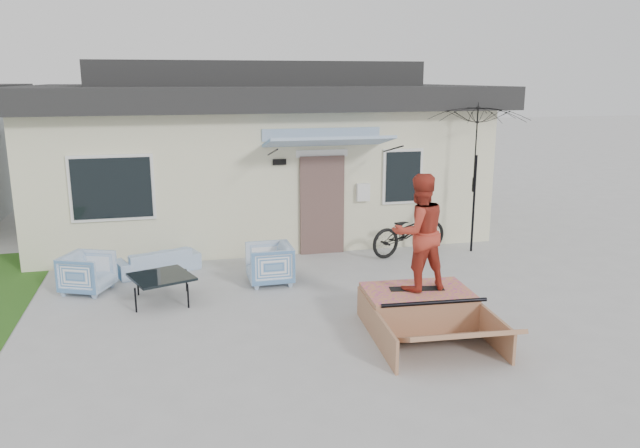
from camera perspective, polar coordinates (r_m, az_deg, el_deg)
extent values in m
plane|color=#A8A8A8|center=(8.96, 0.90, -10.86)|extent=(90.00, 90.00, 0.00)
cube|color=beige|center=(16.18, -6.32, 5.59)|extent=(10.00, 7.00, 3.00)
cube|color=black|center=(16.04, -6.48, 11.80)|extent=(10.80, 7.80, 0.50)
cube|color=black|center=(16.03, -6.54, 13.76)|extent=(7.50, 4.50, 0.60)
cube|color=brown|center=(13.00, 0.19, 1.74)|extent=(0.95, 0.08, 2.10)
cube|color=white|center=(12.59, -18.73, 3.19)|extent=(1.60, 0.06, 1.30)
cube|color=white|center=(13.46, 7.66, 4.40)|extent=(0.90, 0.06, 1.20)
cube|color=#4277B3|center=(12.30, 0.78, 7.67)|extent=(2.50, 1.09, 0.29)
imported|color=#4277B3|center=(12.31, -14.89, -2.95)|extent=(1.64, 0.97, 0.62)
imported|color=#4277B3|center=(11.53, -20.78, -4.10)|extent=(0.95, 0.97, 0.77)
imported|color=#4277B3|center=(11.27, -4.72, -3.52)|extent=(0.74, 0.79, 0.81)
cube|color=black|center=(10.72, -14.45, -5.82)|extent=(1.18, 1.18, 0.46)
imported|color=black|center=(13.18, 8.30, -0.19)|extent=(2.03, 1.21, 1.23)
cylinder|color=black|center=(13.56, 14.08, 1.82)|extent=(0.05, 0.05, 2.10)
imported|color=black|center=(13.44, 14.25, 4.75)|extent=(2.12, 1.97, 0.90)
cube|color=black|center=(9.54, 8.97, -5.89)|extent=(0.85, 0.35, 0.05)
imported|color=#AE3526|center=(9.28, 9.18, -0.56)|extent=(0.94, 0.76, 1.77)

